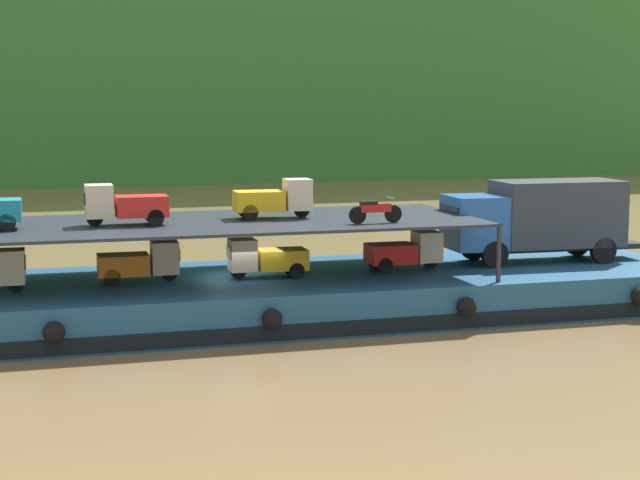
{
  "coord_description": "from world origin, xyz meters",
  "views": [
    {
      "loc": [
        -7.83,
        -35.45,
        7.67
      ],
      "look_at": [
        2.83,
        0.0,
        2.7
      ],
      "focal_mm": 58.9,
      "sensor_mm": 36.0,
      "label": 1
    }
  ],
  "objects_px": {
    "mini_truck_lower_mid": "(140,262)",
    "mini_truck_upper_bow": "(274,199)",
    "cargo_barge": "(243,298)",
    "mini_truck_upper_fore": "(125,205)",
    "motorcycle_upper_port": "(375,211)",
    "covered_lorry": "(538,218)",
    "mini_truck_lower_fore": "(266,258)",
    "mini_truck_lower_bow": "(405,251)"
  },
  "relations": [
    {
      "from": "cargo_barge",
      "to": "mini_truck_upper_bow",
      "type": "xyz_separation_m",
      "value": [
        1.24,
        0.33,
        3.44
      ]
    },
    {
      "from": "mini_truck_lower_fore",
      "to": "mini_truck_lower_bow",
      "type": "distance_m",
      "value": 5.26
    },
    {
      "from": "mini_truck_upper_fore",
      "to": "motorcycle_upper_port",
      "type": "distance_m",
      "value": 8.4
    },
    {
      "from": "mini_truck_lower_bow",
      "to": "mini_truck_upper_bow",
      "type": "bearing_deg",
      "value": 174.38
    },
    {
      "from": "covered_lorry",
      "to": "mini_truck_lower_mid",
      "type": "relative_size",
      "value": 2.85
    },
    {
      "from": "cargo_barge",
      "to": "mini_truck_lower_bow",
      "type": "distance_m",
      "value": 6.19
    },
    {
      "from": "cargo_barge",
      "to": "motorcycle_upper_port",
      "type": "xyz_separation_m",
      "value": [
        4.12,
        -2.14,
        3.18
      ]
    },
    {
      "from": "mini_truck_lower_mid",
      "to": "motorcycle_upper_port",
      "type": "distance_m",
      "value": 8.17
    },
    {
      "from": "mini_truck_lower_fore",
      "to": "mini_truck_upper_fore",
      "type": "distance_m",
      "value": 5.23
    },
    {
      "from": "mini_truck_lower_mid",
      "to": "motorcycle_upper_port",
      "type": "xyz_separation_m",
      "value": [
        7.69,
        -2.13,
        1.74
      ]
    },
    {
      "from": "mini_truck_lower_mid",
      "to": "motorcycle_upper_port",
      "type": "bearing_deg",
      "value": -15.48
    },
    {
      "from": "cargo_barge",
      "to": "mini_truck_upper_fore",
      "type": "xyz_separation_m",
      "value": [
        -4.06,
        -0.25,
        3.44
      ]
    },
    {
      "from": "mini_truck_upper_fore",
      "to": "mini_truck_upper_bow",
      "type": "distance_m",
      "value": 5.33
    },
    {
      "from": "mini_truck_lower_mid",
      "to": "mini_truck_lower_fore",
      "type": "relative_size",
      "value": 1.0
    },
    {
      "from": "covered_lorry",
      "to": "mini_truck_upper_fore",
      "type": "height_order",
      "value": "mini_truck_upper_fore"
    },
    {
      "from": "mini_truck_lower_mid",
      "to": "mini_truck_upper_bow",
      "type": "bearing_deg",
      "value": 3.96
    },
    {
      "from": "cargo_barge",
      "to": "mini_truck_upper_fore",
      "type": "relative_size",
      "value": 12.0
    },
    {
      "from": "cargo_barge",
      "to": "mini_truck_lower_bow",
      "type": "relative_size",
      "value": 12.05
    },
    {
      "from": "mini_truck_upper_bow",
      "to": "mini_truck_lower_bow",
      "type": "bearing_deg",
      "value": -5.62
    },
    {
      "from": "mini_truck_lower_mid",
      "to": "motorcycle_upper_port",
      "type": "relative_size",
      "value": 1.46
    },
    {
      "from": "mini_truck_lower_mid",
      "to": "mini_truck_lower_bow",
      "type": "relative_size",
      "value": 1.01
    },
    {
      "from": "mini_truck_lower_bow",
      "to": "motorcycle_upper_port",
      "type": "relative_size",
      "value": 1.45
    },
    {
      "from": "cargo_barge",
      "to": "mini_truck_upper_bow",
      "type": "height_order",
      "value": "mini_truck_upper_bow"
    },
    {
      "from": "cargo_barge",
      "to": "mini_truck_upper_bow",
      "type": "distance_m",
      "value": 3.67
    },
    {
      "from": "mini_truck_lower_fore",
      "to": "cargo_barge",
      "type": "bearing_deg",
      "value": 159.06
    },
    {
      "from": "mini_truck_lower_mid",
      "to": "mini_truck_upper_bow",
      "type": "relative_size",
      "value": 1.0
    },
    {
      "from": "mini_truck_lower_mid",
      "to": "mini_truck_upper_bow",
      "type": "height_order",
      "value": "mini_truck_upper_bow"
    },
    {
      "from": "cargo_barge",
      "to": "mini_truck_lower_bow",
      "type": "xyz_separation_m",
      "value": [
        6.02,
        -0.14,
        1.44
      ]
    },
    {
      "from": "mini_truck_lower_bow",
      "to": "mini_truck_upper_bow",
      "type": "height_order",
      "value": "mini_truck_upper_bow"
    },
    {
      "from": "mini_truck_lower_fore",
      "to": "covered_lorry",
      "type": "bearing_deg",
      "value": 2.83
    },
    {
      "from": "mini_truck_lower_bow",
      "to": "mini_truck_upper_bow",
      "type": "xyz_separation_m",
      "value": [
        -4.78,
        0.47,
        2.0
      ]
    },
    {
      "from": "mini_truck_upper_fore",
      "to": "motorcycle_upper_port",
      "type": "height_order",
      "value": "mini_truck_upper_fore"
    },
    {
      "from": "mini_truck_lower_fore",
      "to": "mini_truck_lower_bow",
      "type": "xyz_separation_m",
      "value": [
        5.25,
        0.15,
        0.0
      ]
    },
    {
      "from": "mini_truck_lower_mid",
      "to": "mini_truck_upper_fore",
      "type": "xyz_separation_m",
      "value": [
        -0.49,
        -0.24,
        2.0
      ]
    },
    {
      "from": "mini_truck_lower_bow",
      "to": "mini_truck_upper_bow",
      "type": "distance_m",
      "value": 5.21
    },
    {
      "from": "mini_truck_lower_mid",
      "to": "cargo_barge",
      "type": "bearing_deg",
      "value": 0.1
    },
    {
      "from": "covered_lorry",
      "to": "motorcycle_upper_port",
      "type": "relative_size",
      "value": 4.16
    },
    {
      "from": "mini_truck_lower_fore",
      "to": "mini_truck_lower_bow",
      "type": "height_order",
      "value": "same"
    },
    {
      "from": "mini_truck_upper_bow",
      "to": "motorcycle_upper_port",
      "type": "relative_size",
      "value": 1.47
    },
    {
      "from": "mini_truck_lower_bow",
      "to": "mini_truck_upper_fore",
      "type": "xyz_separation_m",
      "value": [
        -10.08,
        -0.1,
        2.0
      ]
    },
    {
      "from": "cargo_barge",
      "to": "mini_truck_lower_fore",
      "type": "bearing_deg",
      "value": -20.94
    },
    {
      "from": "covered_lorry",
      "to": "mini_truck_upper_fore",
      "type": "relative_size",
      "value": 2.86
    }
  ]
}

